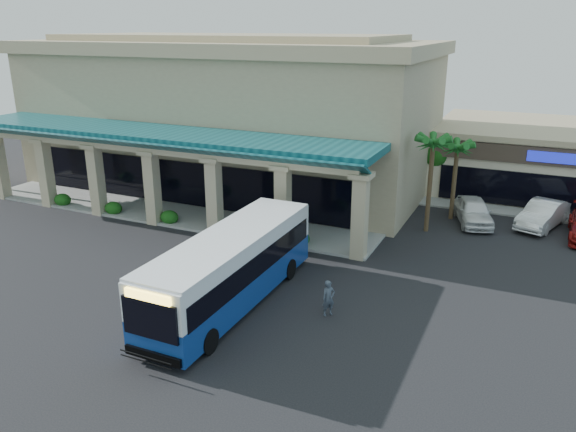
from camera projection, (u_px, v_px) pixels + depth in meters
The scene contains 10 objects.
ground at pixel (213, 275), 28.35m from camera, with size 110.00×110.00×0.00m, color black.
main_building at pixel (231, 111), 43.44m from camera, with size 30.80×14.80×11.35m, color tan, non-canonical shape.
arcade at pixel (161, 174), 36.43m from camera, with size 30.00×6.20×5.70m, color #0C4149, non-canonical shape.
palm_0 at pixel (430, 179), 33.43m from camera, with size 2.40×2.40×6.60m, color #17591D, non-canonical shape.
palm_1 at pixel (455, 176), 35.75m from camera, with size 2.40×2.40×5.80m, color #17591D, non-canonical shape.
broadleaf_tree at pixel (437, 163), 41.00m from camera, with size 2.60×2.60×4.81m, color #144910, non-canonical shape.
transit_bus at pixel (231, 270), 24.97m from camera, with size 2.77×11.91×3.33m, color navy, non-canonical shape.
pedestrian at pixel (329, 298), 24.24m from camera, with size 0.59×0.39×1.61m, color #3E4754.
car_silver at pixel (474, 211), 35.55m from camera, with size 1.92×4.78×1.63m, color white.
car_white at pixel (543, 214), 34.91m from camera, with size 1.74×4.98×1.64m, color white.
Camera 1 is at (14.18, -21.96, 12.00)m, focal length 35.00 mm.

